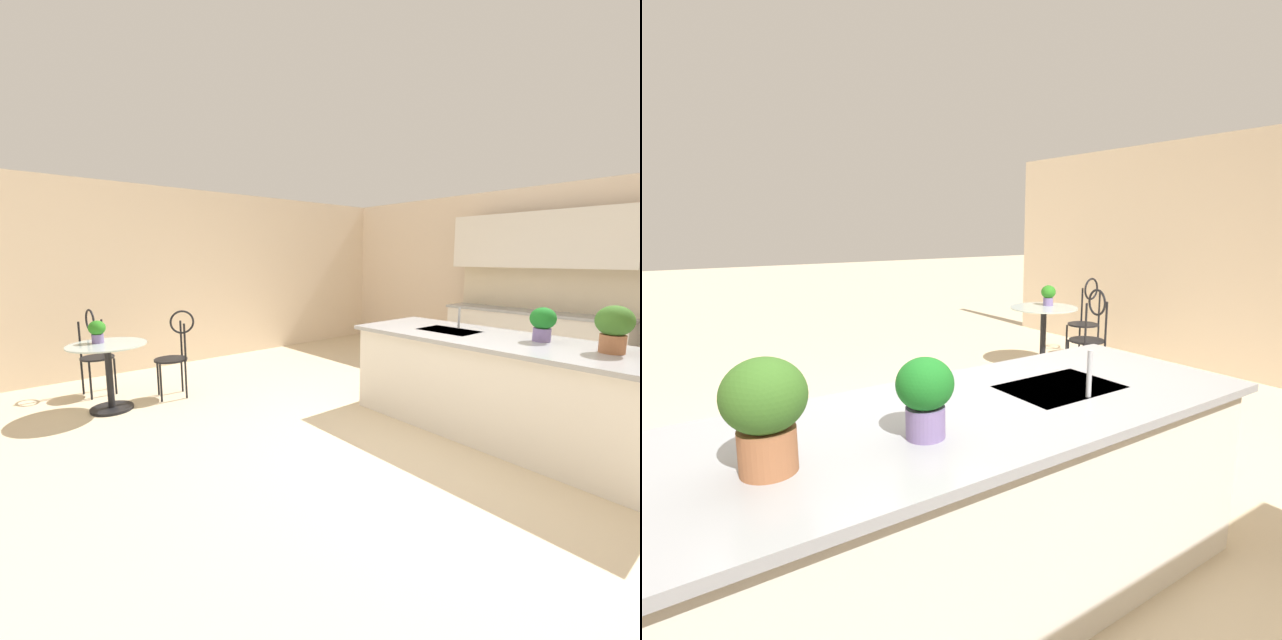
# 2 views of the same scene
# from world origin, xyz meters

# --- Properties ---
(ground_plane) EXTENTS (40.00, 40.00, 0.00)m
(ground_plane) POSITION_xyz_m (0.00, 0.00, 0.00)
(ground_plane) COLOR beige
(wall_left_window) EXTENTS (0.12, 7.80, 2.70)m
(wall_left_window) POSITION_xyz_m (-4.26, 0.00, 1.35)
(wall_left_window) COLOR beige
(wall_left_window) RESTS_ON ground
(kitchen_island) EXTENTS (2.80, 1.06, 0.92)m
(kitchen_island) POSITION_xyz_m (0.30, 0.85, 0.46)
(kitchen_island) COLOR white
(kitchen_island) RESTS_ON ground
(bistro_table) EXTENTS (0.80, 0.80, 0.74)m
(bistro_table) POSITION_xyz_m (-2.70, -1.83, 0.45)
(bistro_table) COLOR black
(bistro_table) RESTS_ON ground
(chair_near_window) EXTENTS (0.50, 0.42, 1.04)m
(chair_near_window) POSITION_xyz_m (-3.42, -1.81, 0.57)
(chair_near_window) COLOR black
(chair_near_window) RESTS_ON ground
(chair_by_island) EXTENTS (0.45, 0.51, 1.04)m
(chair_by_island) POSITION_xyz_m (-2.69, -1.10, 0.57)
(chair_by_island) COLOR black
(chair_by_island) RESTS_ON ground
(sink_faucet) EXTENTS (0.02, 0.02, 0.22)m
(sink_faucet) POSITION_xyz_m (-0.25, 1.03, 1.03)
(sink_faucet) COLOR #B2B5BA
(sink_faucet) RESTS_ON kitchen_island
(potted_plant_on_table) EXTENTS (0.18, 0.18, 0.25)m
(potted_plant_on_table) POSITION_xyz_m (-2.83, -1.89, 0.88)
(potted_plant_on_table) COLOR #7A669E
(potted_plant_on_table) RESTS_ON bistro_table
(potted_plant_counter_far) EXTENTS (0.27, 0.27, 0.38)m
(potted_plant_counter_far) POSITION_xyz_m (1.15, 0.95, 1.14)
(potted_plant_counter_far) COLOR #9E603D
(potted_plant_counter_far) RESTS_ON kitchen_island
(potted_plant_counter_near) EXTENTS (0.22, 0.22, 0.31)m
(potted_plant_counter_near) POSITION_xyz_m (0.60, 1.00, 1.09)
(potted_plant_counter_near) COLOR #7A669E
(potted_plant_counter_near) RESTS_ON kitchen_island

